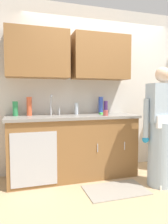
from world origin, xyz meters
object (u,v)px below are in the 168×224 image
sink (55,117)px  sponge (103,113)px  bottle_dish_liquid (15,109)px  cup_by_sink (106,113)px  person_at_sink (161,136)px  bottle_soap (101,105)px  bottle_cleaner_spray (29,106)px  bottle_water_tall (76,109)px  bottle_water_short (106,107)px

sink → sponge: size_ratio=4.55×
bottle_dish_liquid → cup_by_sink: bottle_dish_liquid is taller
person_at_sink → cup_by_sink: size_ratio=20.20×
person_at_sink → bottle_soap: bearing=122.7°
bottle_cleaner_spray → bottle_water_tall: bearing=-0.1°
sponge → sink: bearing=-178.4°
sink → sponge: bearing=1.6°
bottle_dish_liquid → bottle_soap: bearing=0.4°
sink → bottle_dish_liquid: size_ratio=2.34×
bottle_water_tall → cup_by_sink: bottle_water_tall is taller
bottle_cleaner_spray → cup_by_sink: (1.09, -0.33, -0.10)m
bottle_water_tall → sink: bearing=-157.3°
sink → bottle_water_short: size_ratio=2.39×
bottle_soap → bottle_cleaner_spray: bottle_cleaner_spray is taller
bottle_water_tall → bottle_dish_liquid: bottle_dish_liquid is taller
person_at_sink → bottle_cleaner_spray: person_at_sink is taller
bottle_water_short → sponge: bearing=-125.3°
person_at_sink → bottle_dish_liquid: bearing=156.0°
bottle_soap → bottle_water_short: (0.10, 0.01, -0.03)m
sponge → person_at_sink: bearing=-50.8°
bottle_water_short → cup_by_sink: 0.40m
cup_by_sink → sponge: cup_by_sink is taller
person_at_sink → sponge: 0.94m
person_at_sink → sponge: bearing=129.2°
bottle_water_tall → bottle_cleaner_spray: bottle_cleaner_spray is taller
sink → bottle_soap: (0.79, 0.17, 0.15)m
bottle_water_tall → cup_by_sink: (0.36, -0.33, -0.05)m
person_at_sink → bottle_dish_liquid: (-1.90, 0.85, 0.35)m
sink → bottle_water_short: (0.89, 0.19, 0.12)m
bottle_water_short → sponge: 0.22m
sink → bottle_water_short: 0.92m
bottle_cleaner_spray → bottle_dish_liquid: bottle_cleaner_spray is taller
cup_by_sink → sponge: size_ratio=0.73×
person_at_sink → bottle_water_tall: 1.33m
bottle_dish_liquid → sink: bearing=-16.6°
sink → bottle_cleaner_spray: 0.42m
bottle_cleaner_spray → cup_by_sink: bearing=-16.8°
bottle_soap → bottle_cleaner_spray: size_ratio=1.00×
bottle_water_tall → bottle_dish_liquid: (-0.93, 0.01, 0.01)m
bottle_cleaner_spray → bottle_dish_liquid: size_ratio=1.31×
person_at_sink → bottle_cleaner_spray: bearing=153.8°
sink → sponge: 0.77m
person_at_sink → cup_by_sink: person_at_sink is taller
person_at_sink → cup_by_sink: bearing=140.2°
sink → sponge: sink is taller
bottle_soap → person_at_sink: bearing=-57.3°
bottle_soap → bottle_dish_liquid: bearing=-179.6°
bottle_water_tall → person_at_sink: bearing=-40.6°
sink → bottle_soap: bearing=12.4°
person_at_sink → bottle_water_short: (-0.45, 0.87, 0.35)m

